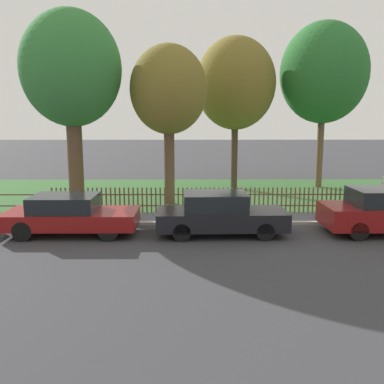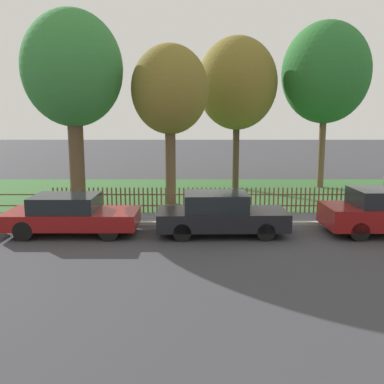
{
  "view_description": "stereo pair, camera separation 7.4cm",
  "coord_description": "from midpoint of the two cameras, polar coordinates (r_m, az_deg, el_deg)",
  "views": [
    {
      "loc": [
        -1.66,
        -14.9,
        3.83
      ],
      "look_at": [
        -1.55,
        0.74,
        1.1
      ],
      "focal_mm": 40.0,
      "sensor_mm": 36.0,
      "label": 1
    },
    {
      "loc": [
        -1.58,
        -14.9,
        3.83
      ],
      "look_at": [
        -1.55,
        0.74,
        1.1
      ],
      "focal_mm": 40.0,
      "sensor_mm": 36.0,
      "label": 2
    }
  ],
  "objects": [
    {
      "name": "park_fence",
      "position": [
        17.42,
        5.23,
        -1.09
      ],
      "size": [
        34.2,
        0.05,
        1.04
      ],
      "color": "brown",
      "rests_on": "ground"
    },
    {
      "name": "tree_nearest_kerb",
      "position": [
        19.07,
        -15.64,
        15.34
      ],
      "size": [
        4.16,
        4.16,
        8.22
      ],
      "color": "brown",
      "rests_on": "ground"
    },
    {
      "name": "parked_car_black_saloon",
      "position": [
        14.72,
        -15.85,
        -2.87
      ],
      "size": [
        4.33,
        1.82,
        1.32
      ],
      "rotation": [
        0.0,
        0.0,
        0.0
      ],
      "color": "maroon",
      "rests_on": "ground"
    },
    {
      "name": "grass_strip",
      "position": [
        22.12,
        4.09,
        -0.08
      ],
      "size": [
        34.2,
        9.42,
        0.01
      ],
      "primitive_type": "cube",
      "color": "#33602D",
      "rests_on": "ground"
    },
    {
      "name": "covered_motorcycle",
      "position": [
        15.98,
        4.45,
        -1.74
      ],
      "size": [
        1.79,
        0.81,
        1.01
      ],
      "rotation": [
        0.0,
        0.0,
        0.08
      ],
      "color": "black",
      "rests_on": "ground"
    },
    {
      "name": "tree_far_left",
      "position": [
        24.66,
        17.36,
        14.9
      ],
      "size": [
        4.64,
        4.64,
        8.85
      ],
      "color": "brown",
      "rests_on": "ground"
    },
    {
      "name": "kerb_stone",
      "position": [
        15.56,
        5.88,
        -4.18
      ],
      "size": [
        34.2,
        0.2,
        0.12
      ],
      "primitive_type": "cube",
      "color": "#B2ADA3",
      "rests_on": "ground"
    },
    {
      "name": "parked_car_navy_estate",
      "position": [
        14.1,
        3.81,
        -2.96
      ],
      "size": [
        4.28,
        1.79,
        1.41
      ],
      "rotation": [
        0.0,
        0.0,
        0.02
      ],
      "color": "black",
      "rests_on": "ground"
    },
    {
      "name": "tree_mid_park",
      "position": [
        23.28,
        6.01,
        14.16
      ],
      "size": [
        4.2,
        4.2,
        8.02
      ],
      "color": "#473828",
      "rests_on": "ground"
    },
    {
      "name": "tree_behind_motorcycle",
      "position": [
        18.88,
        -2.97,
        13.33
      ],
      "size": [
        3.33,
        3.33,
        6.94
      ],
      "color": "brown",
      "rests_on": "ground"
    },
    {
      "name": "ground_plane",
      "position": [
        15.47,
        5.92,
        -4.49
      ],
      "size": [
        120.0,
        120.0,
        0.0
      ],
      "primitive_type": "plane",
      "color": "#38383D"
    }
  ]
}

